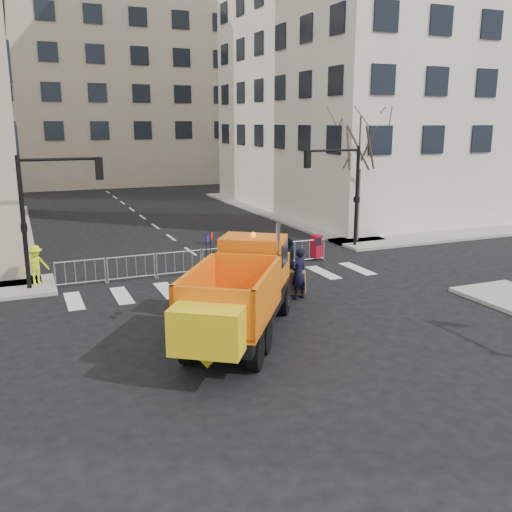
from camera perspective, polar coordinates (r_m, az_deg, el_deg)
name	(u,v)px	position (r m, az deg, el deg)	size (l,w,h in m)	color
ground	(292,324)	(19.31, 3.62, -6.81)	(120.00, 120.00, 0.00)	black
sidewalk_back	(212,265)	(26.83, -4.47, -0.90)	(64.00, 5.00, 0.15)	gray
building_far	(85,72)	(68.91, -16.76, 17.20)	(30.00, 18.00, 24.00)	#B9AC8D
traffic_light_left	(24,225)	(24.03, -22.21, 2.88)	(0.18, 0.18, 5.40)	black
traffic_light_right	(357,198)	(30.88, 10.04, 5.76)	(0.18, 0.18, 5.40)	black
crowd_barriers	(202,261)	(25.66, -5.44, -0.48)	(12.60, 0.60, 1.10)	#9EA0A5
street_tree	(358,176)	(31.98, 10.20, 7.90)	(3.00, 3.00, 7.50)	#382B21
plow_truck	(240,291)	(17.58, -1.62, -3.53)	(7.05, 8.69, 3.47)	black
cop_a	(299,273)	(21.73, 4.28, -1.75)	(0.73, 0.48, 2.01)	black
cop_b	(276,275)	(22.19, 1.97, -1.92)	(0.79, 0.62, 1.63)	black
cop_c	(289,261)	(23.73, 3.36, -0.52)	(1.15, 0.48, 1.95)	black
worker	(36,265)	(24.87, -21.17, -0.82)	(1.04, 0.60, 1.61)	#EFF61D
newspaper_box	(317,246)	(28.01, 6.08, 0.98)	(0.45, 0.40, 1.10)	maroon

